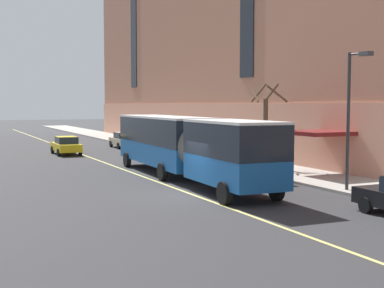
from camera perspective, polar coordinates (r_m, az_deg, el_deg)
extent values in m
plane|color=#303033|center=(25.51, -0.11, -5.44)|extent=(260.00, 260.00, 0.00)
cube|color=#ADA89E|center=(32.59, 11.97, -3.27)|extent=(4.68, 160.00, 0.15)
cube|color=tan|center=(31.56, 18.60, 0.23)|extent=(0.14, 110.00, 4.40)
cube|color=maroon|center=(32.58, 13.38, 1.16)|extent=(3.20, 3.40, 0.24)
cube|color=#19569E|center=(33.54, -3.01, -0.95)|extent=(2.96, 11.06, 1.27)
cube|color=black|center=(33.44, -3.02, 1.45)|extent=(2.98, 11.06, 1.55)
cube|color=silver|center=(33.41, -3.03, 2.88)|extent=(2.99, 11.06, 0.12)
cube|color=#19232D|center=(38.68, -5.81, 1.58)|extent=(2.38, 0.16, 1.16)
cube|color=orange|center=(38.66, -5.82, 2.69)|extent=(1.81, 0.12, 0.28)
cube|color=black|center=(38.82, -5.80, -1.05)|extent=(2.54, 0.21, 0.24)
cube|color=white|center=(38.54, -7.09, -0.72)|extent=(0.28, 0.07, 0.18)
cube|color=white|center=(39.07, -4.53, -0.63)|extent=(0.28, 0.07, 0.18)
cylinder|color=#595651|center=(27.93, 1.17, -0.40)|extent=(2.49, 1.08, 2.46)
cube|color=#19569E|center=(24.87, 4.46, -2.78)|extent=(2.79, 6.09, 1.27)
cube|color=black|center=(24.74, 4.48, 0.46)|extent=(2.81, 6.09, 1.55)
cube|color=silver|center=(24.70, 4.49, 2.38)|extent=(2.82, 6.09, 0.12)
cylinder|color=black|center=(36.86, -6.94, -1.68)|extent=(0.33, 1.01, 1.00)
cylinder|color=black|center=(37.65, -3.15, -1.53)|extent=(0.33, 1.01, 1.00)
cylinder|color=black|center=(30.10, -3.19, -2.99)|extent=(0.33, 1.01, 1.00)
cylinder|color=black|center=(31.06, 1.31, -2.76)|extent=(0.33, 1.01, 1.00)
cylinder|color=black|center=(22.94, 3.47, -5.27)|extent=(0.33, 1.01, 1.00)
cylinder|color=black|center=(24.19, 8.99, -4.82)|extent=(0.33, 1.01, 1.00)
cube|color=#BCAD89|center=(53.12, -7.37, 0.28)|extent=(1.83, 4.51, 0.64)
cube|color=#232D38|center=(52.86, -7.31, 0.91)|extent=(1.56, 2.05, 0.56)
cube|color=#BCAD89|center=(52.85, -7.31, 1.24)|extent=(1.52, 1.96, 0.04)
cylinder|color=black|center=(54.25, -8.63, 0.01)|extent=(0.24, 0.65, 0.64)
cylinder|color=black|center=(54.70, -6.92, 0.06)|extent=(0.24, 0.65, 0.64)
cylinder|color=black|center=(51.58, -7.84, -0.20)|extent=(0.24, 0.65, 0.64)
cylinder|color=black|center=(52.06, -6.05, -0.14)|extent=(0.24, 0.65, 0.64)
cube|color=#B21E19|center=(30.54, 6.62, -2.64)|extent=(1.99, 4.52, 0.64)
cube|color=#232D38|center=(30.28, 6.84, -1.56)|extent=(1.68, 2.06, 0.56)
cube|color=#B21E19|center=(30.25, 6.84, -1.00)|extent=(1.64, 1.97, 0.04)
cylinder|color=black|center=(31.37, 3.95, -3.03)|extent=(0.24, 0.65, 0.64)
cylinder|color=black|center=(32.21, 6.80, -2.86)|extent=(0.24, 0.65, 0.64)
cylinder|color=black|center=(28.95, 6.41, -3.66)|extent=(0.24, 0.65, 0.64)
cylinder|color=black|center=(29.85, 9.41, -3.45)|extent=(0.24, 0.65, 0.64)
cylinder|color=black|center=(22.29, 18.04, -6.23)|extent=(0.23, 0.64, 0.64)
cube|color=yellow|center=(46.97, -13.29, -0.32)|extent=(1.84, 4.50, 0.64)
cube|color=#232D38|center=(46.71, -13.25, 0.40)|extent=(1.62, 2.03, 0.56)
cube|color=yellow|center=(46.69, -13.25, 0.76)|extent=(1.58, 1.94, 0.04)
cylinder|color=black|center=(48.20, -14.67, -0.61)|extent=(0.22, 0.64, 0.64)
cylinder|color=black|center=(48.55, -12.58, -0.54)|extent=(0.22, 0.64, 0.64)
cylinder|color=black|center=(45.46, -14.04, -0.88)|extent=(0.22, 0.64, 0.64)
cylinder|color=black|center=(45.83, -11.83, -0.81)|extent=(0.22, 0.64, 0.64)
cylinder|color=brown|center=(35.71, 7.84, 1.19)|extent=(0.31, 0.31, 4.52)
cylinder|color=brown|center=(36.10, 8.47, 5.41)|extent=(0.50, 1.22, 1.26)
cylinder|color=brown|center=(36.13, 7.13, 5.43)|extent=(1.40, 0.47, 1.27)
cylinder|color=brown|center=(35.45, 6.74, 5.23)|extent=(0.54, 1.54, 1.01)
cylinder|color=brown|center=(35.02, 9.06, 5.31)|extent=(1.98, 0.64, 1.13)
cylinder|color=#2D2D30|center=(26.85, 16.32, 2.30)|extent=(0.16, 0.16, 6.61)
cylinder|color=#2D2D30|center=(26.53, 17.26, 9.19)|extent=(0.10, 1.10, 0.10)
cube|color=#3D3D3F|center=(26.12, 18.07, 9.14)|extent=(0.36, 0.60, 0.20)
cube|color=#E0D66B|center=(28.25, -2.52, -4.48)|extent=(0.16, 140.00, 0.01)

